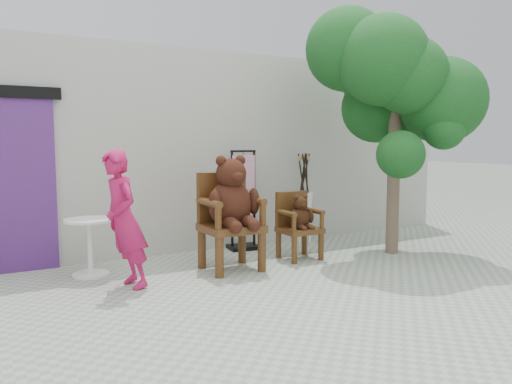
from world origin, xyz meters
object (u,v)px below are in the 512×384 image
at_px(person, 124,220).
at_px(tree, 396,84).
at_px(cafe_table, 90,240).
at_px(display_stand, 243,211).
at_px(stool_bucket, 304,203).
at_px(chair_small, 298,220).
at_px(chair_big, 230,205).

relative_size(person, tree, 0.44).
bearing_deg(cafe_table, display_stand, 9.73).
bearing_deg(display_stand, stool_bucket, 7.44).
bearing_deg(chair_small, display_stand, 112.78).
xyz_separation_m(chair_big, cafe_table, (-1.63, 0.59, -0.40)).
relative_size(chair_big, chair_small, 1.57).
relative_size(chair_small, stool_bucket, 0.64).
height_order(display_stand, stool_bucket, display_stand).
height_order(chair_big, chair_small, chair_big).
xyz_separation_m(cafe_table, display_stand, (2.35, 0.40, 0.14)).
relative_size(cafe_table, stool_bucket, 0.48).
xyz_separation_m(chair_small, cafe_table, (-2.73, 0.51, -0.11)).
distance_m(chair_big, person, 1.41).
height_order(person, display_stand, person).
bearing_deg(chair_small, chair_big, -176.08).
height_order(person, stool_bucket, person).
bearing_deg(tree, chair_small, 162.23).
distance_m(display_stand, stool_bucket, 1.12).
bearing_deg(stool_bucket, display_stand, -179.78).
xyz_separation_m(chair_small, person, (-2.50, -0.24, 0.22)).
relative_size(chair_big, cafe_table, 2.09).
bearing_deg(person, chair_small, 85.78).
distance_m(chair_small, person, 2.52).
distance_m(display_stand, tree, 2.90).
bearing_deg(cafe_table, tree, -13.05).
relative_size(cafe_table, tree, 0.20).
bearing_deg(tree, chair_big, 171.67).
relative_size(person, stool_bucket, 1.07).
bearing_deg(chair_small, person, -174.56).
bearing_deg(stool_bucket, chair_small, -128.69).
bearing_deg(chair_big, chair_small, 3.92).
relative_size(chair_big, display_stand, 0.97).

